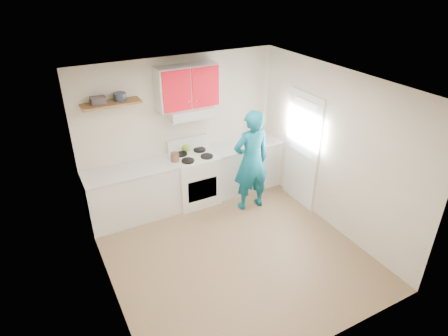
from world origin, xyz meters
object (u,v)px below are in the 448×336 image
crock (175,158)px  stove (195,179)px  kettle (186,147)px  tin (120,97)px  person (251,161)px

crock → stove: bearing=5.0°
kettle → crock: crock is taller
stove → crock: 0.64m
kettle → crock: bearing=-123.3°
tin → kettle: size_ratio=1.14×
crock → person: 1.30m
kettle → person: 1.22m
stove → person: size_ratio=0.50×
kettle → person: size_ratio=0.09×
stove → tin: tin is taller
stove → person: person is taller
tin → kettle: bearing=2.3°
crock → tin: bearing=162.0°
stove → tin: (-1.10, 0.21, 1.64)m
stove → person: 1.11m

